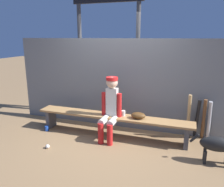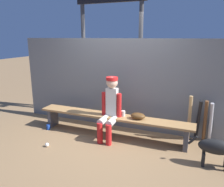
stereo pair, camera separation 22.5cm
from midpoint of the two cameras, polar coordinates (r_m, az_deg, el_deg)
The scene contains 14 objects.
ground_plane at distance 4.65m, azimuth 1.41°, elevation -10.73°, with size 30.00×30.00×0.00m, color olive.
chainlink_fence at distance 4.82m, azimuth 3.73°, elevation 2.31°, with size 4.88×0.03×1.93m, color slate.
dugout_bench at distance 4.51m, azimuth 1.44°, elevation -6.60°, with size 3.17×0.36×0.44m.
player_seated at distance 4.32m, azimuth 0.93°, elevation -3.37°, with size 0.41×0.55×1.22m.
baseball_glove at distance 4.31m, azimuth 8.10°, elevation -5.70°, with size 0.28×0.20×0.12m, color #593819.
bat_wood_tan at distance 4.58m, azimuth 20.48°, elevation -5.94°, with size 0.06×0.06×0.90m, color tan.
bat_aluminum_black at distance 4.66m, azimuth 22.43°, elevation -6.28°, with size 0.06×0.06×0.84m, color black.
bat_wood_dark at distance 4.63m, azimuth 23.93°, elevation -6.44°, with size 0.06×0.06×0.85m, color brown.
bat_aluminum_silver at distance 4.66m, azimuth 25.12°, elevation -6.72°, with size 0.06×0.06×0.80m, color #B7B7BC.
baseball at distance 4.35m, azimuth -14.78°, elevation -12.54°, with size 0.07×0.07×0.07m, color white.
cup_on_ground at distance 5.08m, azimuth -14.68°, elevation -8.29°, with size 0.08×0.08×0.11m, color #1E47AD.
cup_on_bench at distance 4.43m, azimuth 4.33°, elevation -5.11°, with size 0.08×0.08×0.11m, color silver.
scoreboard at distance 5.59m, azimuth 1.39°, elevation 22.04°, with size 2.01×0.27×3.91m.
dog at distance 3.89m, azimuth 27.39°, elevation -12.20°, with size 0.84×0.20×0.49m.
Camera 2 is at (1.58, -3.90, 1.97)m, focal length 35.88 mm.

